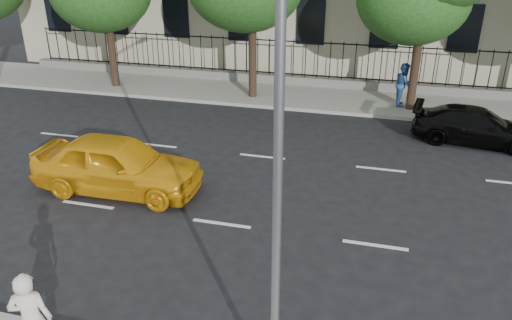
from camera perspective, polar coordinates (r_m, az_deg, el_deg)
The scene contains 9 objects.
ground at distance 11.50m, azimuth -7.94°, elevation -13.61°, with size 120.00×120.00×0.00m, color black.
far_sidewalk at distance 23.63m, azimuth 4.86°, elevation 7.32°, with size 60.00×4.00×0.15m, color gray.
lane_markings at distance 15.27m, azimuth -1.30°, elevation -2.95°, with size 49.60×4.62×0.01m, color silver, non-canonical shape.
iron_fence at distance 25.09m, azimuth 5.60°, elevation 9.67°, with size 30.00×0.50×2.20m.
street_light at distance 6.89m, azimuth 3.61°, elevation 8.32°, with size 0.25×3.32×8.05m.
yellow_taxi at distance 15.21m, azimuth -15.56°, elevation -0.48°, with size 2.01×5.00×1.70m, color #EEA512.
black_sedan at distance 19.82m, azimuth 23.89°, elevation 3.55°, with size 1.83×4.50×1.31m, color black.
woman_near at distance 9.65m, azimuth -24.28°, elevation -16.32°, with size 0.69×0.45×1.89m, color beige.
pedestrian_far at distance 22.69m, azimuth 16.53°, elevation 8.28°, with size 0.90×0.70×1.85m, color #2C5291.
Camera 1 is at (3.75, -8.26, 7.08)m, focal length 35.00 mm.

